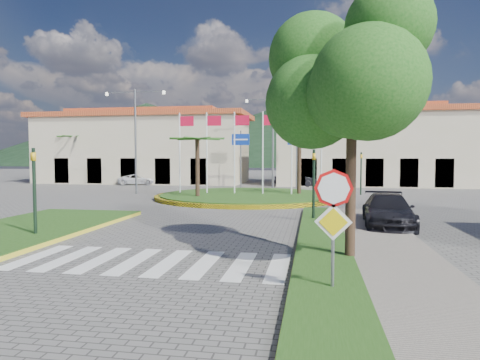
% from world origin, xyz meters
% --- Properties ---
extents(ground, '(160.00, 160.00, 0.00)m').
position_xyz_m(ground, '(0.00, 0.00, 0.00)').
color(ground, slate).
rests_on(ground, ground).
extents(sidewalk_right, '(4.00, 28.00, 0.15)m').
position_xyz_m(sidewalk_right, '(6.00, 2.00, 0.07)').
color(sidewalk_right, gray).
rests_on(sidewalk_right, ground).
extents(verge_right, '(1.60, 28.00, 0.18)m').
position_xyz_m(verge_right, '(4.80, 2.00, 0.09)').
color(verge_right, '#234C15').
rests_on(verge_right, ground).
extents(crosswalk, '(8.00, 3.00, 0.01)m').
position_xyz_m(crosswalk, '(0.00, 4.00, 0.01)').
color(crosswalk, silver).
rests_on(crosswalk, ground).
extents(roundabout_island, '(12.70, 12.70, 6.00)m').
position_xyz_m(roundabout_island, '(0.00, 22.00, 0.17)').
color(roundabout_island, yellow).
rests_on(roundabout_island, ground).
extents(stop_sign, '(0.80, 0.11, 2.65)m').
position_xyz_m(stop_sign, '(4.90, 1.96, 1.79)').
color(stop_sign, slate).
rests_on(stop_sign, ground).
extents(deciduous_tree, '(3.60, 3.60, 6.80)m').
position_xyz_m(deciduous_tree, '(5.50, 5.00, 5.18)').
color(deciduous_tree, black).
rests_on(deciduous_tree, ground).
extents(traffic_light_left, '(0.15, 0.18, 3.20)m').
position_xyz_m(traffic_light_left, '(-5.20, 6.50, 1.94)').
color(traffic_light_left, black).
rests_on(traffic_light_left, ground).
extents(traffic_light_right, '(0.15, 0.18, 3.20)m').
position_xyz_m(traffic_light_right, '(4.50, 12.00, 1.94)').
color(traffic_light_right, black).
rests_on(traffic_light_right, ground).
extents(traffic_light_far, '(0.18, 0.15, 3.20)m').
position_xyz_m(traffic_light_far, '(8.00, 26.00, 1.94)').
color(traffic_light_far, black).
rests_on(traffic_light_far, ground).
extents(direction_sign_west, '(1.60, 0.14, 5.20)m').
position_xyz_m(direction_sign_west, '(-2.00, 30.97, 3.53)').
color(direction_sign_west, slate).
rests_on(direction_sign_west, ground).
extents(direction_sign_east, '(1.60, 0.14, 5.20)m').
position_xyz_m(direction_sign_east, '(3.00, 30.97, 3.53)').
color(direction_sign_east, slate).
rests_on(direction_sign_east, ground).
extents(street_lamp_centre, '(4.80, 0.16, 8.00)m').
position_xyz_m(street_lamp_centre, '(1.00, 30.00, 4.50)').
color(street_lamp_centre, slate).
rests_on(street_lamp_centre, ground).
extents(street_lamp_west, '(4.80, 0.16, 8.00)m').
position_xyz_m(street_lamp_west, '(-9.00, 24.00, 4.50)').
color(street_lamp_west, slate).
rests_on(street_lamp_west, ground).
extents(building_left, '(23.32, 9.54, 8.05)m').
position_xyz_m(building_left, '(-14.00, 38.00, 3.90)').
color(building_left, beige).
rests_on(building_left, ground).
extents(building_right, '(19.08, 9.54, 8.05)m').
position_xyz_m(building_right, '(10.00, 38.00, 3.90)').
color(building_right, beige).
rests_on(building_right, ground).
extents(hill_far_west, '(140.00, 140.00, 22.00)m').
position_xyz_m(hill_far_west, '(-55.00, 140.00, 11.00)').
color(hill_far_west, black).
rests_on(hill_far_west, ground).
extents(hill_far_mid, '(180.00, 180.00, 30.00)m').
position_xyz_m(hill_far_mid, '(15.00, 160.00, 15.00)').
color(hill_far_mid, black).
rests_on(hill_far_mid, ground).
extents(hill_near_back, '(110.00, 110.00, 16.00)m').
position_xyz_m(hill_near_back, '(-10.00, 130.00, 8.00)').
color(hill_near_back, black).
rests_on(hill_near_back, ground).
extents(white_van, '(4.16, 2.74, 1.06)m').
position_xyz_m(white_van, '(-13.08, 33.78, 0.53)').
color(white_van, silver).
rests_on(white_van, ground).
extents(car_dark_a, '(3.47, 1.66, 1.14)m').
position_xyz_m(car_dark_a, '(-7.82, 34.52, 0.57)').
color(car_dark_a, black).
rests_on(car_dark_a, ground).
extents(car_dark_b, '(4.24, 2.00, 1.34)m').
position_xyz_m(car_dark_b, '(2.90, 34.34, 0.67)').
color(car_dark_b, black).
rests_on(car_dark_b, ground).
extents(car_side_right, '(2.22, 4.81, 1.36)m').
position_xyz_m(car_side_right, '(7.50, 11.09, 0.68)').
color(car_side_right, black).
rests_on(car_side_right, ground).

